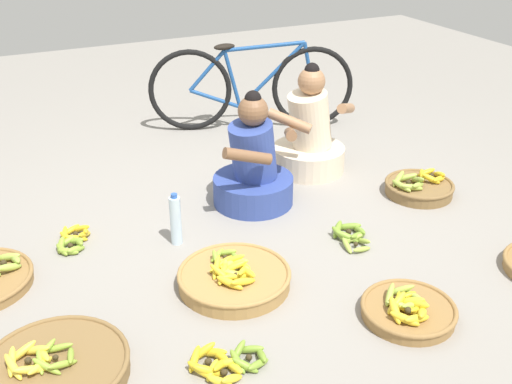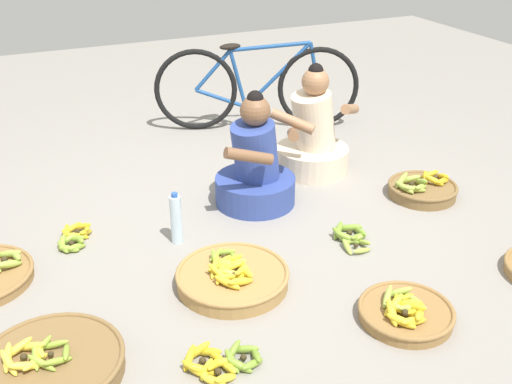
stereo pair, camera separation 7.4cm
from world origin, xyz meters
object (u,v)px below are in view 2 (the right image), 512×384
object	(u,v)px
vendor_woman_front	(256,169)
loose_bananas_front_left	(219,362)
banana_basket_back_center	(232,277)
water_bottle	(176,219)
banana_basket_back_left	(50,364)
banana_basket_mid_left	(406,312)
loose_bananas_near_bicycle	(351,236)
loose_bananas_back_right	(74,238)
vendor_woman_behind	(313,138)
banana_basket_mid_right	(422,189)
bicycle_leaning	(257,87)

from	to	relation	value
vendor_woman_front	loose_bananas_front_left	size ratio (longest dim) A/B	2.05
banana_basket_back_center	loose_bananas_front_left	distance (m)	0.61
vendor_woman_front	water_bottle	size ratio (longest dim) A/B	2.38
banana_basket_back_left	banana_basket_mid_left	size ratio (longest dim) A/B	1.36
vendor_woman_front	loose_bananas_near_bicycle	distance (m)	0.77
banana_basket_back_left	loose_bananas_back_right	size ratio (longest dim) A/B	1.98
vendor_woman_behind	banana_basket_back_center	distance (m)	1.54
loose_bananas_back_right	banana_basket_mid_right	bearing A→B (deg)	-8.91
vendor_woman_behind	banana_basket_back_left	xyz separation A→B (m)	(-2.02, -1.38, -0.20)
banana_basket_mid_left	bicycle_leaning	bearing A→B (deg)	81.18
bicycle_leaning	banana_basket_back_left	world-z (taller)	bicycle_leaning
vendor_woman_behind	bicycle_leaning	world-z (taller)	vendor_woman_behind
vendor_woman_behind	loose_bananas_near_bicycle	size ratio (longest dim) A/B	2.47
bicycle_leaning	loose_bananas_back_right	bearing A→B (deg)	-143.92
bicycle_leaning	loose_bananas_near_bicycle	world-z (taller)	bicycle_leaning
banana_basket_back_center	water_bottle	world-z (taller)	water_bottle
loose_bananas_back_right	loose_bananas_front_left	distance (m)	1.38
banana_basket_back_left	water_bottle	distance (m)	1.17
bicycle_leaning	banana_basket_back_left	bearing A→B (deg)	-130.80
vendor_woman_behind	banana_basket_mid_right	distance (m)	0.84
loose_bananas_back_right	vendor_woman_front	bearing A→B (deg)	0.96
banana_basket_back_center	banana_basket_mid_left	size ratio (longest dim) A/B	1.28
vendor_woman_front	banana_basket_mid_right	world-z (taller)	vendor_woman_front
bicycle_leaning	loose_bananas_front_left	distance (m)	2.94
loose_bananas_front_left	water_bottle	distance (m)	1.10
bicycle_leaning	water_bottle	xyz separation A→B (m)	(-1.19, -1.52, -0.21)
vendor_woman_behind	banana_basket_back_center	world-z (taller)	vendor_woman_behind
vendor_woman_front	banana_basket_back_left	size ratio (longest dim) A/B	1.21
banana_basket_mid_left	loose_bananas_front_left	size ratio (longest dim) A/B	1.25
bicycle_leaning	banana_basket_mid_right	world-z (taller)	bicycle_leaning
banana_basket_back_center	loose_bananas_front_left	world-z (taller)	banana_basket_back_center
loose_bananas_back_right	loose_bananas_near_bicycle	xyz separation A→B (m)	(1.48, -0.65, 0.00)
bicycle_leaning	banana_basket_mid_right	distance (m)	1.72
loose_bananas_back_right	loose_bananas_near_bicycle	size ratio (longest dim) A/B	0.99
water_bottle	loose_bananas_back_right	bearing A→B (deg)	155.93
water_bottle	banana_basket_mid_right	bearing A→B (deg)	-3.52
vendor_woman_behind	vendor_woman_front	bearing A→B (deg)	-153.32
banana_basket_back_left	loose_bananas_back_right	bearing A→B (deg)	75.59
loose_bananas_front_left	loose_bananas_near_bicycle	world-z (taller)	same
vendor_woman_behind	loose_bananas_front_left	size ratio (longest dim) A/B	2.14
bicycle_leaning	banana_basket_back_center	distance (m)	2.33
banana_basket_mid_left	loose_bananas_back_right	distance (m)	1.92
banana_basket_mid_right	vendor_woman_behind	bearing A→B (deg)	125.82
banana_basket_back_center	loose_bananas_near_bicycle	world-z (taller)	banana_basket_back_center
vendor_woman_front	vendor_woman_behind	xyz separation A→B (m)	(0.58, 0.29, 0.01)
vendor_woman_behind	banana_basket_mid_right	size ratio (longest dim) A/B	1.72
vendor_woman_behind	bicycle_leaning	bearing A→B (deg)	90.34
banana_basket_mid_left	loose_bananas_near_bicycle	world-z (taller)	banana_basket_mid_left
banana_basket_mid_right	water_bottle	size ratio (longest dim) A/B	1.44
bicycle_leaning	loose_bananas_near_bicycle	bearing A→B (deg)	-97.71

